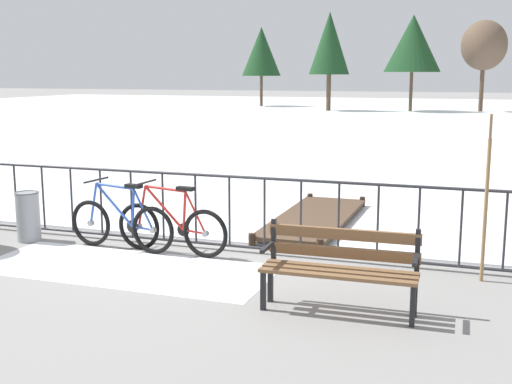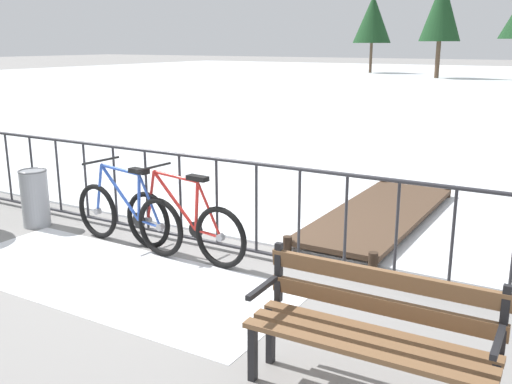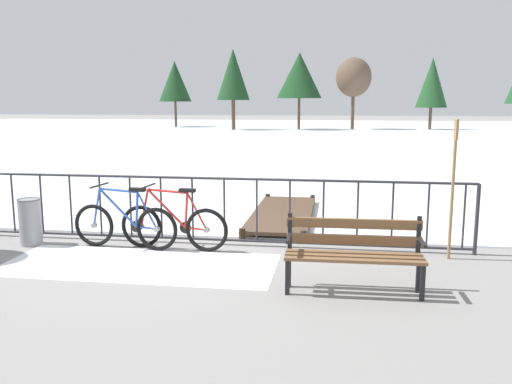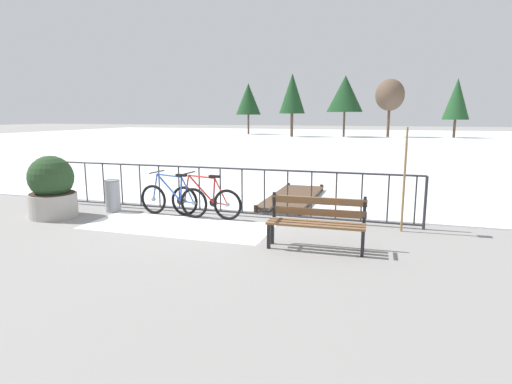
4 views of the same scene
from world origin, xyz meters
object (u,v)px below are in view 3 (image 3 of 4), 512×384
at_px(park_bench, 354,249).
at_px(oar_upright, 453,180).
at_px(bicycle_second, 125,225).
at_px(bicycle_near_railing, 174,226).
at_px(trash_bin, 30,221).

height_order(park_bench, oar_upright, oar_upright).
distance_m(bicycle_second, park_bench, 3.65).
relative_size(bicycle_second, oar_upright, 0.86).
xyz_separation_m(bicycle_second, oar_upright, (4.77, 0.15, 0.77)).
xyz_separation_m(bicycle_near_railing, oar_upright, (4.02, 0.11, 0.77)).
bearing_deg(bicycle_second, oar_upright, 1.85).
distance_m(trash_bin, oar_upright, 6.37).
height_order(bicycle_second, park_bench, bicycle_second).
xyz_separation_m(trash_bin, oar_upright, (6.32, 0.17, 0.76)).
bearing_deg(trash_bin, park_bench, -15.29).
bearing_deg(park_bench, trash_bin, 164.71).
bearing_deg(bicycle_near_railing, park_bench, -28.17).
bearing_deg(bicycle_second, bicycle_near_railing, 3.26).
distance_m(bicycle_near_railing, park_bench, 2.98).
bearing_deg(trash_bin, bicycle_second, 0.62).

